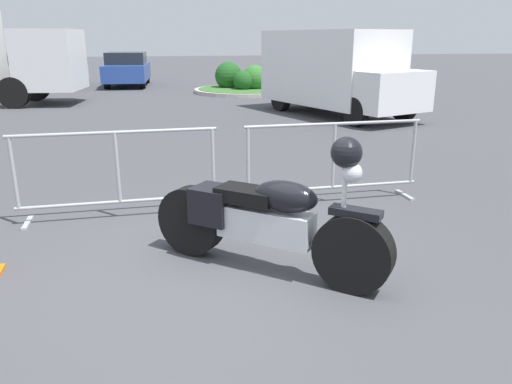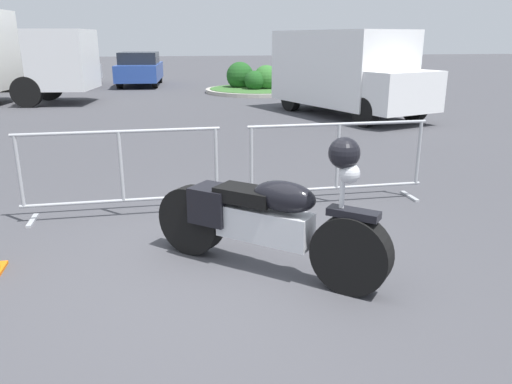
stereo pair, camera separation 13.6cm
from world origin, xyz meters
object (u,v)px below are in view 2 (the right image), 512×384
motorcycle (265,219)px  pedestrian (45,72)px  parked_car_blue (140,69)px  delivery_van (345,70)px  crowd_barrier_near (122,172)px  parked_car_silver (74,71)px  crowd_barrier_far (337,162)px  parked_car_tan (6,71)px

motorcycle → pedestrian: bearing=148.4°
parked_car_blue → pedestrian: bearing=149.0°
delivery_van → motorcycle: bearing=-43.4°
crowd_barrier_near → pedestrian: 14.04m
pedestrian → parked_car_silver: bearing=80.9°
crowd_barrier_far → parked_car_silver: parked_car_silver is taller
motorcycle → crowd_barrier_near: 2.26m
parked_car_blue → pedestrian: size_ratio=2.69×
crowd_barrier_near → parked_car_blue: bearing=90.4°
crowd_barrier_far → delivery_van: size_ratio=0.45×
crowd_barrier_far → parked_car_blue: parked_car_blue is taller
crowd_barrier_near → pedestrian: bearing=104.0°
motorcycle → parked_car_blue: bearing=135.6°
crowd_barrier_far → parked_car_tan: parked_car_tan is taller
motorcycle → crowd_barrier_near: size_ratio=0.80×
delivery_van → parked_car_tan: 15.72m
parked_car_silver → pedestrian: bearing=179.8°
parked_car_blue → pedestrian: (-3.26, -4.50, 0.16)m
parked_car_tan → crowd_barrier_far: bearing=-149.7°
parked_car_silver → parked_car_tan: bearing=93.2°
parked_car_tan → motorcycle: bearing=-155.1°
motorcycle → crowd_barrier_far: (1.37, 1.80, 0.04)m
crowd_barrier_near → pedestrian: size_ratio=1.42×
motorcycle → crowd_barrier_near: (-1.37, 1.80, 0.04)m
parked_car_silver → motorcycle: bearing=-162.7°
delivery_van → parked_car_tan: size_ratio=1.20×
crowd_barrier_near → pedestrian: pedestrian is taller
crowd_barrier_near → parked_car_tan: parked_car_tan is taller
delivery_van → crowd_barrier_far: bearing=-40.0°
delivery_van → parked_car_silver: (-8.71, 10.54, -0.54)m
parked_car_silver → pedestrian: size_ratio=2.51×
parked_car_blue → pedestrian: 5.56m
crowd_barrier_far → parked_car_tan: size_ratio=0.54×
crowd_barrier_near → parked_car_tan: 19.06m
motorcycle → pedestrian: 16.15m
crowd_barrier_near → delivery_van: size_ratio=0.45×
parked_car_silver → pedestrian: (-0.40, -4.43, 0.21)m
crowd_barrier_near → crowd_barrier_far: size_ratio=1.00×
crowd_barrier_far → parked_car_tan: bearing=115.4°
parked_car_tan → parked_car_blue: 5.74m
motorcycle → delivery_van: size_ratio=0.36×
parked_car_tan → delivery_van: bearing=-127.7°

